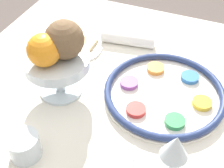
{
  "coord_description": "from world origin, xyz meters",
  "views": [
    {
      "loc": [
        -0.19,
        0.64,
        1.36
      ],
      "look_at": [
        0.06,
        0.03,
        0.74
      ],
      "focal_mm": 50.0,
      "sensor_mm": 36.0,
      "label": 1
    }
  ],
  "objects_px": {
    "orange_fruit": "(44,50)",
    "bread_plate": "(77,47)",
    "wine_glass": "(175,149)",
    "fruit_stand": "(57,65)",
    "coconut": "(64,40)",
    "cup_near": "(24,146)",
    "seder_plate": "(164,93)",
    "napkin_roll": "(128,39)"
  },
  "relations": [
    {
      "from": "fruit_stand",
      "to": "bread_plate",
      "type": "bearing_deg",
      "value": -76.22
    },
    {
      "from": "napkin_roll",
      "to": "wine_glass",
      "type": "bearing_deg",
      "value": 120.76
    },
    {
      "from": "fruit_stand",
      "to": "napkin_roll",
      "type": "bearing_deg",
      "value": -108.94
    },
    {
      "from": "bread_plate",
      "to": "wine_glass",
      "type": "bearing_deg",
      "value": 139.45
    },
    {
      "from": "seder_plate",
      "to": "orange_fruit",
      "type": "relative_size",
      "value": 3.99
    },
    {
      "from": "fruit_stand",
      "to": "napkin_roll",
      "type": "relative_size",
      "value": 0.97
    },
    {
      "from": "orange_fruit",
      "to": "bread_plate",
      "type": "height_order",
      "value": "orange_fruit"
    },
    {
      "from": "wine_glass",
      "to": "fruit_stand",
      "type": "relative_size",
      "value": 0.79
    },
    {
      "from": "fruit_stand",
      "to": "coconut",
      "type": "relative_size",
      "value": 1.74
    },
    {
      "from": "wine_glass",
      "to": "cup_near",
      "type": "relative_size",
      "value": 1.87
    },
    {
      "from": "bread_plate",
      "to": "napkin_roll",
      "type": "xyz_separation_m",
      "value": [
        -0.15,
        -0.09,
        0.01
      ]
    },
    {
      "from": "orange_fruit",
      "to": "coconut",
      "type": "relative_size",
      "value": 0.83
    },
    {
      "from": "seder_plate",
      "to": "fruit_stand",
      "type": "height_order",
      "value": "fruit_stand"
    },
    {
      "from": "coconut",
      "to": "cup_near",
      "type": "relative_size",
      "value": 1.36
    },
    {
      "from": "coconut",
      "to": "wine_glass",
      "type": "bearing_deg",
      "value": 154.0
    },
    {
      "from": "wine_glass",
      "to": "fruit_stand",
      "type": "bearing_deg",
      "value": -22.45
    },
    {
      "from": "wine_glass",
      "to": "bread_plate",
      "type": "height_order",
      "value": "wine_glass"
    },
    {
      "from": "seder_plate",
      "to": "napkin_roll",
      "type": "distance_m",
      "value": 0.28
    },
    {
      "from": "seder_plate",
      "to": "napkin_roll",
      "type": "height_order",
      "value": "napkin_roll"
    },
    {
      "from": "seder_plate",
      "to": "bread_plate",
      "type": "bearing_deg",
      "value": -18.54
    },
    {
      "from": "fruit_stand",
      "to": "orange_fruit",
      "type": "height_order",
      "value": "orange_fruit"
    },
    {
      "from": "fruit_stand",
      "to": "cup_near",
      "type": "bearing_deg",
      "value": 97.39
    },
    {
      "from": "coconut",
      "to": "napkin_roll",
      "type": "xyz_separation_m",
      "value": [
        -0.08,
        -0.28,
        -0.16
      ]
    },
    {
      "from": "wine_glass",
      "to": "seder_plate",
      "type": "bearing_deg",
      "value": -71.99
    },
    {
      "from": "cup_near",
      "to": "fruit_stand",
      "type": "bearing_deg",
      "value": -82.61
    },
    {
      "from": "napkin_roll",
      "to": "cup_near",
      "type": "relative_size",
      "value": 2.43
    },
    {
      "from": "orange_fruit",
      "to": "cup_near",
      "type": "xyz_separation_m",
      "value": [
        -0.04,
        0.2,
        -0.14
      ]
    },
    {
      "from": "bread_plate",
      "to": "cup_near",
      "type": "height_order",
      "value": "cup_near"
    },
    {
      "from": "coconut",
      "to": "bread_plate",
      "type": "relative_size",
      "value": 0.61
    },
    {
      "from": "seder_plate",
      "to": "coconut",
      "type": "distance_m",
      "value": 0.33
    },
    {
      "from": "wine_glass",
      "to": "orange_fruit",
      "type": "relative_size",
      "value": 1.66
    },
    {
      "from": "bread_plate",
      "to": "coconut",
      "type": "bearing_deg",
      "value": 111.15
    },
    {
      "from": "wine_glass",
      "to": "cup_near",
      "type": "xyz_separation_m",
      "value": [
        0.34,
        0.08,
        -0.07
      ]
    },
    {
      "from": "orange_fruit",
      "to": "fruit_stand",
      "type": "bearing_deg",
      "value": -106.84
    },
    {
      "from": "orange_fruit",
      "to": "bread_plate",
      "type": "distance_m",
      "value": 0.3
    },
    {
      "from": "coconut",
      "to": "seder_plate",
      "type": "bearing_deg",
      "value": -164.04
    },
    {
      "from": "fruit_stand",
      "to": "coconut",
      "type": "height_order",
      "value": "coconut"
    },
    {
      "from": "seder_plate",
      "to": "napkin_roll",
      "type": "bearing_deg",
      "value": -47.4
    },
    {
      "from": "orange_fruit",
      "to": "bread_plate",
      "type": "bearing_deg",
      "value": -80.44
    },
    {
      "from": "wine_glass",
      "to": "coconut",
      "type": "relative_size",
      "value": 1.38
    },
    {
      "from": "bread_plate",
      "to": "orange_fruit",
      "type": "bearing_deg",
      "value": 99.56
    },
    {
      "from": "orange_fruit",
      "to": "cup_near",
      "type": "distance_m",
      "value": 0.25
    }
  ]
}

